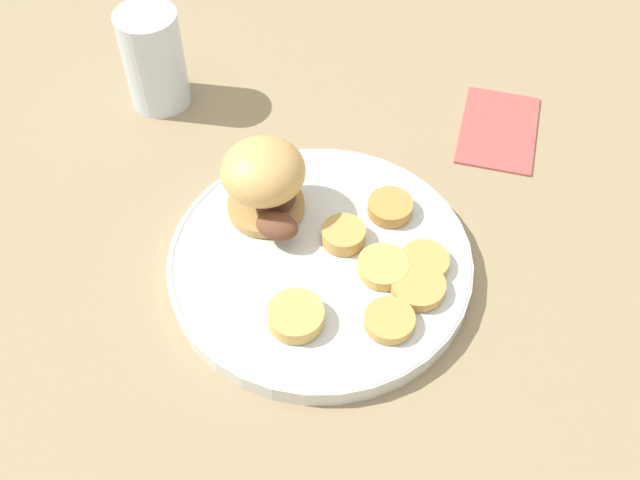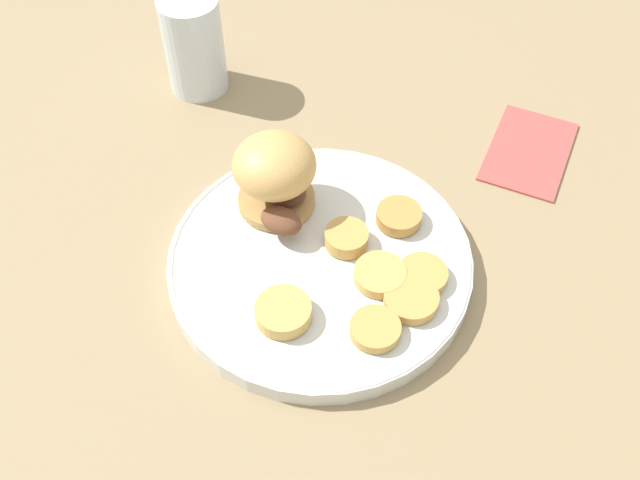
{
  "view_description": "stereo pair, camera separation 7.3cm",
  "coord_description": "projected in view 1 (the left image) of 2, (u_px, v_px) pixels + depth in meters",
  "views": [
    {
      "loc": [
        -0.43,
        -0.13,
        0.62
      ],
      "look_at": [
        0.0,
        0.0,
        0.05
      ],
      "focal_mm": 42.0,
      "sensor_mm": 36.0,
      "label": 1
    },
    {
      "loc": [
        -0.41,
        -0.19,
        0.62
      ],
      "look_at": [
        0.0,
        0.0,
        0.05
      ],
      "focal_mm": 42.0,
      "sensor_mm": 36.0,
      "label": 2
    }
  ],
  "objects": [
    {
      "name": "potato_round_1",
      "position": [
        390.0,
        207.0,
        0.78
      ],
      "size": [
        0.05,
        0.05,
        0.01
      ],
      "primitive_type": "cylinder",
      "color": "#BC8942",
      "rests_on": "dinner_plate"
    },
    {
      "name": "napkin",
      "position": [
        499.0,
        129.0,
        0.89
      ],
      "size": [
        0.14,
        0.09,
        0.01
      ],
      "primitive_type": "cube",
      "rotation": [
        0.0,
        0.0,
        3.17
      ],
      "color": "#B24C47",
      "rests_on": "ground_plane"
    },
    {
      "name": "potato_round_3",
      "position": [
        344.0,
        235.0,
        0.75
      ],
      "size": [
        0.04,
        0.04,
        0.02
      ],
      "primitive_type": "cylinder",
      "color": "tan",
      "rests_on": "dinner_plate"
    },
    {
      "name": "ground_plane",
      "position": [
        320.0,
        269.0,
        0.76
      ],
      "size": [
        4.0,
        4.0,
        0.0
      ],
      "primitive_type": "plane",
      "color": "#937F5B"
    },
    {
      "name": "drinking_glass",
      "position": [
        154.0,
        59.0,
        0.88
      ],
      "size": [
        0.07,
        0.07,
        0.12
      ],
      "color": "silver",
      "rests_on": "ground_plane"
    },
    {
      "name": "potato_round_5",
      "position": [
        418.0,
        286.0,
        0.72
      ],
      "size": [
        0.05,
        0.05,
        0.01
      ],
      "primitive_type": "cylinder",
      "color": "tan",
      "rests_on": "dinner_plate"
    },
    {
      "name": "potato_round_6",
      "position": [
        424.0,
        261.0,
        0.74
      ],
      "size": [
        0.05,
        0.05,
        0.01
      ],
      "primitive_type": "cylinder",
      "color": "tan",
      "rests_on": "dinner_plate"
    },
    {
      "name": "potato_round_4",
      "position": [
        384.0,
        263.0,
        0.73
      ],
      "size": [
        0.05,
        0.05,
        0.01
      ],
      "primitive_type": "cylinder",
      "color": "tan",
      "rests_on": "dinner_plate"
    },
    {
      "name": "potato_round_2",
      "position": [
        297.0,
        316.0,
        0.69
      ],
      "size": [
        0.05,
        0.05,
        0.02
      ],
      "primitive_type": "cylinder",
      "color": "tan",
      "rests_on": "dinner_plate"
    },
    {
      "name": "sandwich",
      "position": [
        265.0,
        181.0,
        0.75
      ],
      "size": [
        0.1,
        0.09,
        0.09
      ],
      "color": "tan",
      "rests_on": "dinner_plate"
    },
    {
      "name": "potato_round_0",
      "position": [
        390.0,
        320.0,
        0.69
      ],
      "size": [
        0.05,
        0.05,
        0.01
      ],
      "primitive_type": "cylinder",
      "color": "tan",
      "rests_on": "dinner_plate"
    },
    {
      "name": "dinner_plate",
      "position": [
        320.0,
        261.0,
        0.76
      ],
      "size": [
        0.31,
        0.31,
        0.02
      ],
      "color": "silver",
      "rests_on": "ground_plane"
    }
  ]
}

